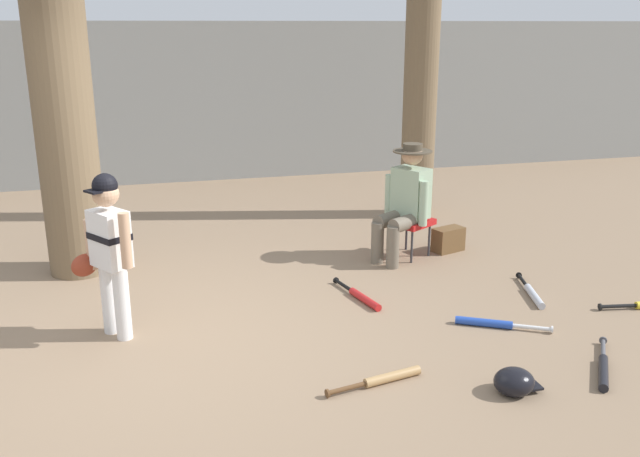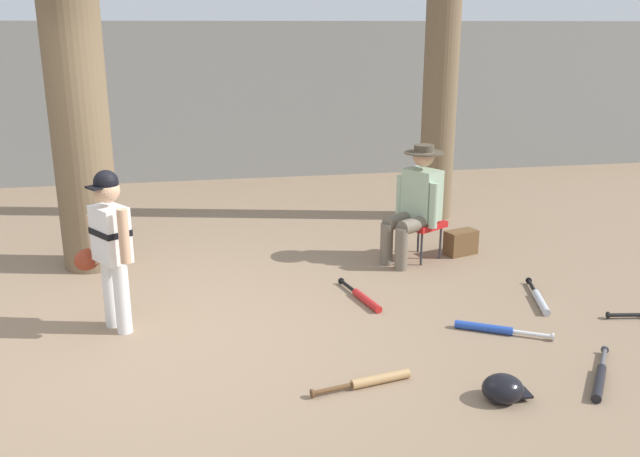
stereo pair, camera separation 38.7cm
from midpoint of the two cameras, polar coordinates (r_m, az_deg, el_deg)
ground_plane at (r=5.41m, az=-10.94°, el=-9.45°), size 60.00×60.00×0.00m
concrete_back_wall at (r=10.85m, az=-11.34°, el=10.30°), size 18.00×0.36×2.40m
tree_behind_spectator at (r=8.56m, az=11.51°, el=14.77°), size 0.63×0.63×4.87m
young_ballplayer at (r=5.48m, az=-15.30°, el=-1.02°), size 0.51×0.51×1.31m
folding_stool at (r=7.15m, az=9.96°, el=0.28°), size 0.55×0.55×0.41m
seated_spectator at (r=7.00m, az=9.56°, el=2.29°), size 0.66×0.57×1.20m
handbag_beside_stool at (r=7.43m, az=13.17°, el=-1.16°), size 0.38×0.28×0.26m
bat_blue_youth at (r=5.69m, az=16.07°, el=-8.08°), size 0.70×0.43×0.07m
bat_red_barrel at (r=6.08m, az=5.50°, el=-5.84°), size 0.23×0.75×0.07m
bat_aluminum_silver at (r=6.38m, az=19.56°, el=-5.66°), size 0.27×0.75×0.07m
bat_wood_tan at (r=4.78m, az=6.82°, el=-12.55°), size 0.73×0.21×0.07m
bat_black_composite at (r=5.21m, az=24.40°, el=-11.41°), size 0.51×0.67×0.07m
batting_helmet_black at (r=4.76m, az=17.39°, el=-12.72°), size 0.32×0.25×0.19m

